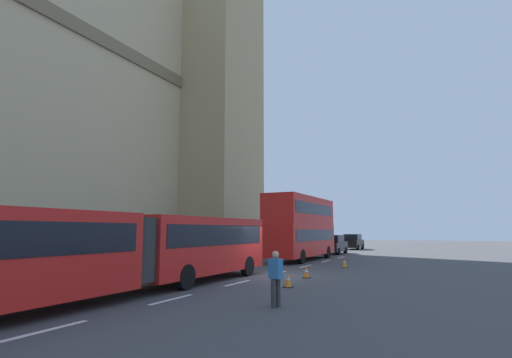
% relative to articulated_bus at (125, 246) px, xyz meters
% --- Properties ---
extents(ground_plane, '(160.00, 160.00, 0.00)m').
position_rel_articulated_bus_xyz_m(ground_plane, '(7.95, -1.99, -1.75)').
color(ground_plane, '#424244').
extents(lane_centre_marking, '(29.80, 0.16, 0.01)m').
position_rel_articulated_bus_xyz_m(lane_centre_marking, '(9.41, -1.99, -1.74)').
color(lane_centre_marking, silver).
rests_on(lane_centre_marking, ground_plane).
extents(articulated_bus, '(17.97, 2.54, 2.90)m').
position_rel_articulated_bus_xyz_m(articulated_bus, '(0.00, 0.00, 0.00)').
color(articulated_bus, red).
rests_on(articulated_bus, ground_plane).
extents(double_decker_bus, '(10.10, 2.54, 4.90)m').
position_rel_articulated_bus_xyz_m(double_decker_bus, '(18.84, 0.00, 0.96)').
color(double_decker_bus, red).
rests_on(double_decker_bus, ground_plane).
extents(sedan_lead, '(4.40, 1.86, 1.85)m').
position_rel_articulated_bus_xyz_m(sedan_lead, '(28.04, -0.06, -0.83)').
color(sedan_lead, black).
rests_on(sedan_lead, ground_plane).
extents(sedan_trailing, '(4.40, 1.86, 1.85)m').
position_rel_articulated_bus_xyz_m(sedan_trailing, '(38.25, 0.25, -0.83)').
color(sedan_trailing, black).
rests_on(sedan_trailing, ground_plane).
extents(traffic_cone_west, '(0.36, 0.36, 0.58)m').
position_rel_articulated_bus_xyz_m(traffic_cone_west, '(4.63, -4.47, -1.46)').
color(traffic_cone_west, black).
rests_on(traffic_cone_west, ground_plane).
extents(traffic_cone_middle, '(0.36, 0.36, 0.58)m').
position_rel_articulated_bus_xyz_m(traffic_cone_middle, '(7.96, -4.12, -1.46)').
color(traffic_cone_middle, black).
rests_on(traffic_cone_middle, ground_plane).
extents(traffic_cone_east, '(0.36, 0.36, 0.58)m').
position_rel_articulated_bus_xyz_m(traffic_cone_east, '(14.22, -4.48, -1.46)').
color(traffic_cone_east, black).
rests_on(traffic_cone_east, ground_plane).
extents(pedestrian_near_cones, '(0.35, 0.46, 1.69)m').
position_rel_articulated_bus_xyz_m(pedestrian_near_cones, '(0.49, -5.71, -0.83)').
color(pedestrian_near_cones, '#333333').
rests_on(pedestrian_near_cones, ground_plane).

